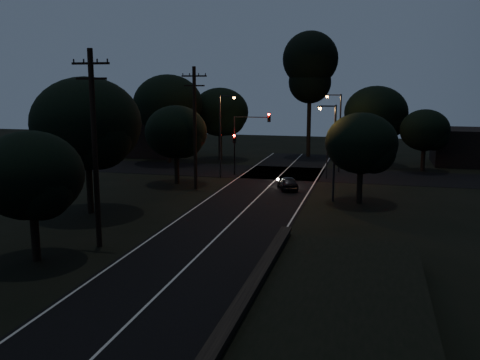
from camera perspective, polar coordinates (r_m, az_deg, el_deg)
The scene contains 21 objects.
road_surface at distance 44.43m, azimuth 2.24°, elevation -1.54°, with size 60.00×70.00×0.03m.
utility_pole_mid at distance 30.54m, azimuth -15.25°, elevation 3.50°, with size 2.20×0.30×11.00m.
utility_pole_far at distance 46.06m, azimuth -4.84°, elevation 5.74°, with size 2.20×0.30×10.50m.
tree_left_b at distance 29.09m, azimuth -21.22°, elevation 0.20°, with size 5.36×5.36×6.82m.
tree_left_c at distance 38.50m, azimuth -15.82°, elevation 5.55°, with size 7.60×7.60×9.60m.
tree_left_d at distance 48.68m, azimuth -6.67°, elevation 4.96°, with size 5.64×5.64×7.15m.
tree_far_nw at distance 63.88m, azimuth -1.97°, elevation 7.13°, with size 6.75×6.75×8.55m.
tree_far_w at distance 61.62m, azimuth -7.50°, elevation 7.86°, with size 7.89×7.89×10.06m.
tree_far_ne at distance 61.37m, azimuth 14.52°, elevation 6.81°, with size 6.95×6.95×8.80m.
tree_far_e at distance 58.77m, azimuth 19.29°, elevation 4.92°, with size 5.07×5.07×6.44m.
tree_right_a at distance 41.58m, azimuth 13.07°, elevation 3.66°, with size 5.47×5.47×6.96m.
tall_pine at distance 66.91m, azimuth 7.50°, elevation 11.90°, with size 6.73×6.73×15.29m.
building_left at distance 70.05m, azimuth -10.36°, elevation 4.52°, with size 10.00×8.00×4.40m, color black.
building_right at distance 65.76m, azimuth 23.78°, elevation 3.25°, with size 9.00×7.00×4.00m, color black.
signal_left at distance 53.53m, azimuth -0.60°, elevation 3.59°, with size 0.28×0.35×4.10m.
signal_right at distance 51.98m, azimuth 9.28°, elevation 3.24°, with size 0.28×0.35×4.10m.
signal_mast at distance 52.97m, azimuth 1.17°, elevation 5.15°, with size 3.70×0.35×6.25m.
streetlight_a at distance 51.62m, azimuth -1.93°, elevation 5.34°, with size 1.66×0.26×8.00m.
streetlight_b at distance 55.72m, azimuth 10.42°, elevation 5.55°, with size 1.66×0.26×8.00m.
streetlight_c at distance 41.81m, azimuth 9.82°, elevation 3.59°, with size 1.46×0.26×7.50m.
car at distance 46.47m, azimuth 5.11°, elevation -0.31°, with size 1.41×3.49×1.19m, color black.
Camera 1 is at (8.92, -11.41, 9.24)m, focal length 40.00 mm.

